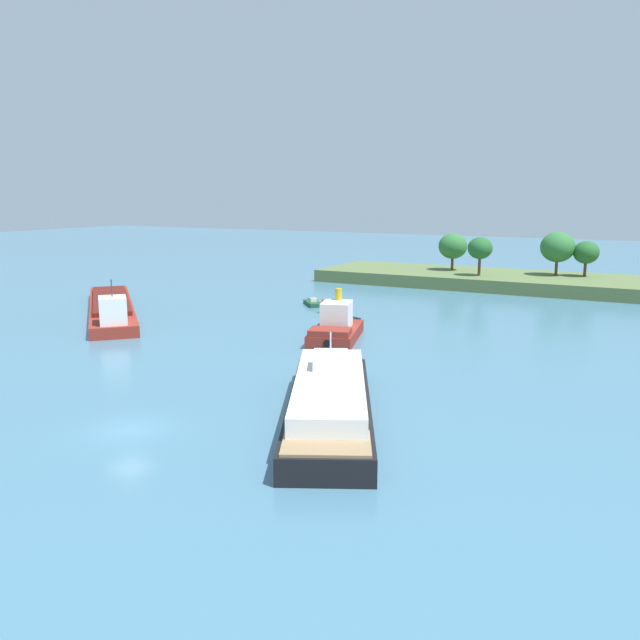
{
  "coord_description": "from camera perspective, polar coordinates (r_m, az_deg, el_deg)",
  "views": [
    {
      "loc": [
        29.24,
        -29.14,
        14.52
      ],
      "look_at": [
        -3.93,
        32.51,
        1.2
      ],
      "focal_mm": 37.41,
      "sensor_mm": 36.0,
      "label": 1
    }
  ],
  "objects": [
    {
      "name": "ground_plane",
      "position": [
        43.76,
        -16.04,
        -9.04
      ],
      "size": [
        400.0,
        400.0,
        0.0
      ],
      "primitive_type": "plane",
      "color": "teal"
    },
    {
      "name": "treeline_island",
      "position": [
        108.42,
        18.87,
        3.52
      ],
      "size": [
        68.73,
        17.98,
        8.96
      ],
      "color": "#566B3D",
      "rests_on": "ground"
    },
    {
      "name": "white_riverboat",
      "position": [
        43.42,
        0.83,
        -6.91
      ],
      "size": [
        13.75,
        20.73,
        5.33
      ],
      "color": "black",
      "rests_on": "ground"
    },
    {
      "name": "tugboat",
      "position": [
        66.98,
        1.35,
        -0.64
      ],
      "size": [
        7.13,
        10.84,
        4.99
      ],
      "color": "maroon",
      "rests_on": "ground"
    },
    {
      "name": "small_motorboat",
      "position": [
        78.02,
        1.93,
        0.24
      ],
      "size": [
        5.39,
        3.17,
        0.98
      ],
      "color": "black",
      "rests_on": "ground"
    },
    {
      "name": "cargo_barge",
      "position": [
        84.87,
        -17.43,
        1.08
      ],
      "size": [
        26.19,
        25.15,
        5.86
      ],
      "color": "maroon",
      "rests_on": "ground"
    },
    {
      "name": "fishing_skiff",
      "position": [
        87.85,
        -0.63,
        1.45
      ],
      "size": [
        4.05,
        4.22,
        1.02
      ],
      "color": "#19472D",
      "rests_on": "ground"
    },
    {
      "name": "channel_buoy_red",
      "position": [
        82.0,
        0.24,
        1.15
      ],
      "size": [
        0.7,
        0.7,
        1.9
      ],
      "color": "red",
      "rests_on": "ground"
    }
  ]
}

